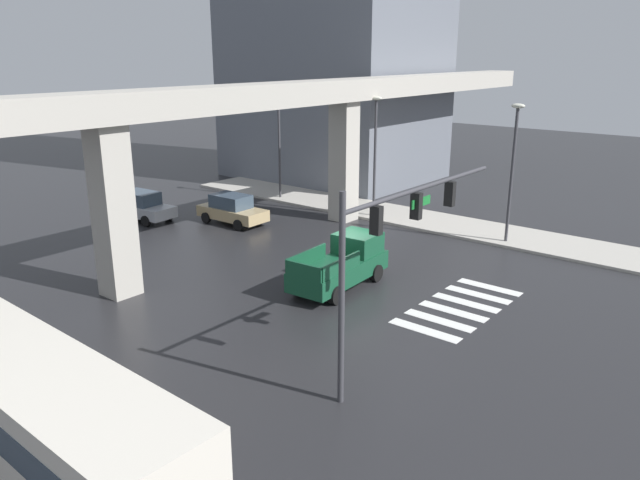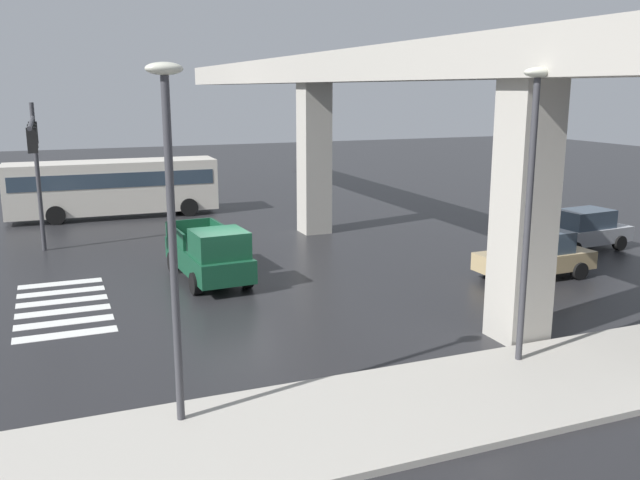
# 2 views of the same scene
# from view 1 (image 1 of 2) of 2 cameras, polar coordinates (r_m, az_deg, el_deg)

# --- Properties ---
(ground_plane) EXTENTS (120.00, 120.00, 0.00)m
(ground_plane) POSITION_cam_1_polar(r_m,az_deg,el_deg) (27.68, 2.46, -3.34)
(ground_plane) COLOR #232326
(crosswalk_stripes) EXTENTS (6.05, 2.80, 0.01)m
(crosswalk_stripes) POSITION_cam_1_polar(r_m,az_deg,el_deg) (24.98, 12.87, -6.09)
(crosswalk_stripes) COLOR silver
(crosswalk_stripes) RESTS_ON ground
(elevated_overpass) EXTENTS (58.36, 2.02, 8.21)m
(elevated_overpass) POSITION_cam_1_polar(r_m,az_deg,el_deg) (30.02, -6.74, 11.94)
(elevated_overpass) COLOR #ADA89E
(elevated_overpass) RESTS_ON ground
(sidewalk_east) EXTENTS (4.00, 36.00, 0.15)m
(sidewalk_east) POSITION_cam_1_polar(r_m,az_deg,el_deg) (37.05, 9.67, 1.85)
(sidewalk_east) COLOR #ADA89E
(sidewalk_east) RESTS_ON ground
(pickup_truck) EXTENTS (5.21, 2.33, 2.08)m
(pickup_truck) POSITION_cam_1_polar(r_m,az_deg,el_deg) (26.23, 2.15, -2.22)
(pickup_truck) COLOR #14472D
(pickup_truck) RESTS_ON ground
(city_bus) EXTENTS (2.94, 10.84, 2.99)m
(city_bus) POSITION_cam_1_polar(r_m,az_deg,el_deg) (16.14, -25.00, -14.11)
(city_bus) COLOR beige
(city_bus) RESTS_ON ground
(sedan_silver) EXTENTS (2.23, 4.43, 1.72)m
(sedan_silver) POSITION_cam_1_polar(r_m,az_deg,el_deg) (38.19, -16.30, 3.06)
(sedan_silver) COLOR #A8AAAF
(sedan_silver) RESTS_ON ground
(sedan_tan) EXTENTS (2.06, 4.35, 1.72)m
(sedan_tan) POSITION_cam_1_polar(r_m,az_deg,el_deg) (36.22, -8.19, 2.84)
(sedan_tan) COLOR tan
(sedan_tan) RESTS_ON ground
(traffic_signal_mast) EXTENTS (8.69, 0.32, 6.20)m
(traffic_signal_mast) POSITION_cam_1_polar(r_m,az_deg,el_deg) (18.46, 7.06, 0.94)
(traffic_signal_mast) COLOR #38383D
(traffic_signal_mast) RESTS_ON ground
(street_lamp_near_corner) EXTENTS (0.44, 0.70, 7.24)m
(street_lamp_near_corner) POSITION_cam_1_polar(r_m,az_deg,el_deg) (32.71, 17.55, 7.33)
(street_lamp_near_corner) COLOR #38383D
(street_lamp_near_corner) RESTS_ON ground
(street_lamp_mid_block) EXTENTS (0.44, 0.70, 7.24)m
(street_lamp_mid_block) POSITION_cam_1_polar(r_m,az_deg,el_deg) (36.62, 5.17, 9.01)
(street_lamp_mid_block) COLOR #38383D
(street_lamp_mid_block) RESTS_ON ground
(street_lamp_far_north) EXTENTS (0.44, 0.70, 7.24)m
(street_lamp_far_north) POSITION_cam_1_polar(r_m,az_deg,el_deg) (41.41, -3.83, 9.97)
(street_lamp_far_north) COLOR #38383D
(street_lamp_far_north) RESTS_ON ground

